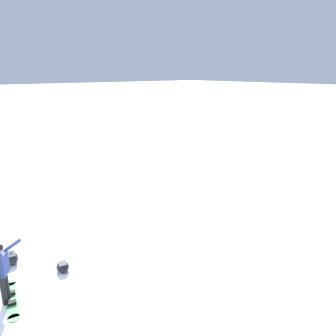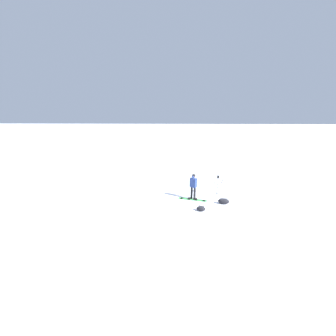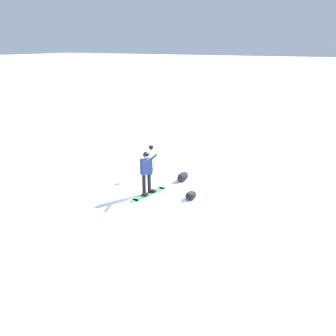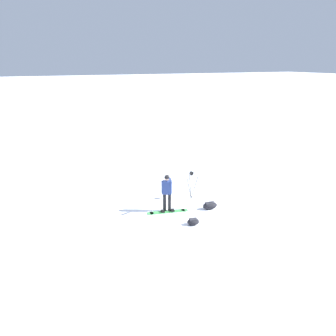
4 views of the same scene
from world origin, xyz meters
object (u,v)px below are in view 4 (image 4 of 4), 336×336
at_px(snowboarder, 167,189).
at_px(gear_bag_small, 210,205).
at_px(camera_tripod, 191,180).
at_px(gear_bag_large, 193,221).
at_px(snowboard, 168,211).

height_order(snowboarder, gear_bag_small, snowboarder).
bearing_deg(camera_tripod, gear_bag_large, -117.32).
xyz_separation_m(snowboarder, snowboard, (-0.02, -0.11, -0.99)).
relative_size(gear_bag_large, gear_bag_small, 0.80).
relative_size(snowboard, gear_bag_small, 2.54).
distance_m(gear_bag_large, camera_tripod, 2.91).
xyz_separation_m(snowboard, gear_bag_large, (0.40, -1.57, 0.12)).
height_order(snowboarder, gear_bag_large, snowboarder).
distance_m(snowboard, camera_tripod, 2.13).
bearing_deg(gear_bag_large, snowboard, 104.27).
bearing_deg(gear_bag_large, snowboarder, 102.65).
bearing_deg(snowboard, gear_bag_large, -75.73).
height_order(gear_bag_large, camera_tripod, camera_tripod).
distance_m(snowboard, gear_bag_large, 1.62).
bearing_deg(camera_tripod, snowboard, -151.43).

